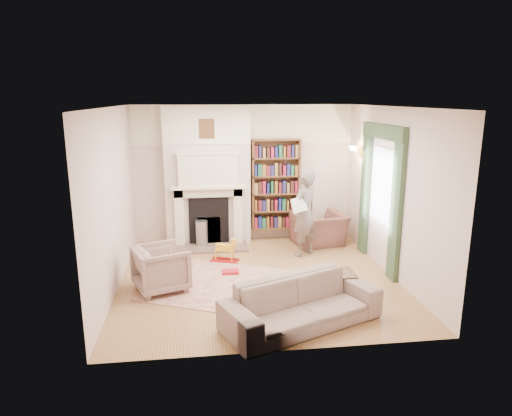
{
  "coord_description": "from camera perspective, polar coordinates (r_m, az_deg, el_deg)",
  "views": [
    {
      "loc": [
        -0.94,
        -7.05,
        2.95
      ],
      "look_at": [
        0.0,
        0.25,
        1.15
      ],
      "focal_mm": 32.0,
      "sensor_mm": 36.0,
      "label": 1
    }
  ],
  "objects": [
    {
      "name": "fireplace",
      "position": [
        9.24,
        -6.06,
        3.92
      ],
      "size": [
        1.7,
        0.58,
        2.8
      ],
      "color": "beige",
      "rests_on": "floor"
    },
    {
      "name": "wall_front",
      "position": [
        5.13,
        3.56,
        -3.87
      ],
      "size": [
        4.5,
        0.0,
        4.5
      ],
      "primitive_type": "plane",
      "rotation": [
        -1.57,
        0.0,
        0.0
      ],
      "color": "beige",
      "rests_on": "floor"
    },
    {
      "name": "newspaper",
      "position": [
        8.33,
        5.42,
        0.4
      ],
      "size": [
        0.37,
        0.31,
        0.25
      ],
      "primitive_type": "cube",
      "rotation": [
        -0.35,
        0.0,
        0.64
      ],
      "color": "white",
      "rests_on": "man_reading"
    },
    {
      "name": "pelmet",
      "position": [
        8.1,
        15.62,
        9.21
      ],
      "size": [
        0.09,
        1.7,
        0.24
      ],
      "primitive_type": "cube",
      "color": "#324C31",
      "rests_on": "wall_right"
    },
    {
      "name": "board_game",
      "position": [
        7.17,
        -0.83,
        -10.3
      ],
      "size": [
        0.42,
        0.42,
        0.03
      ],
      "primitive_type": "cube",
      "rotation": [
        0.0,
        0.0,
        -0.11
      ],
      "color": "#CECE48",
      "rests_on": "rug"
    },
    {
      "name": "wall_sconce",
      "position": [
        9.11,
        11.83,
        6.84
      ],
      "size": [
        0.2,
        0.24,
        0.24
      ],
      "primitive_type": null,
      "color": "gold",
      "rests_on": "wall_right"
    },
    {
      "name": "wall_left",
      "position": [
        7.34,
        -17.45,
        0.9
      ],
      "size": [
        0.0,
        4.5,
        4.5
      ],
      "primitive_type": "plane",
      "rotation": [
        1.57,
        0.0,
        1.57
      ],
      "color": "beige",
      "rests_on": "floor"
    },
    {
      "name": "coffee_table",
      "position": [
        6.9,
        9.24,
        -9.71
      ],
      "size": [
        0.72,
        0.48,
        0.45
      ],
      "primitive_type": null,
      "rotation": [
        0.0,
        0.0,
        -0.04
      ],
      "color": "black",
      "rests_on": "floor"
    },
    {
      "name": "wall_back",
      "position": [
        9.48,
        -1.54,
        4.32
      ],
      "size": [
        4.5,
        0.0,
        4.5
      ],
      "primitive_type": "plane",
      "rotation": [
        1.57,
        0.0,
        0.0
      ],
      "color": "beige",
      "rests_on": "floor"
    },
    {
      "name": "man_reading",
      "position": [
        8.6,
        6.07,
        -0.68
      ],
      "size": [
        0.71,
        0.67,
        1.64
      ],
      "primitive_type": "imported",
      "rotation": [
        0.0,
        0.0,
        3.78
      ],
      "color": "#63554F",
      "rests_on": "floor"
    },
    {
      "name": "bookcase",
      "position": [
        9.47,
        2.46,
        2.93
      ],
      "size": [
        1.0,
        0.24,
        1.85
      ],
      "primitive_type": "cube",
      "color": "brown",
      "rests_on": "floor"
    },
    {
      "name": "curtain_left",
      "position": [
        7.65,
        17.13,
        -0.11
      ],
      "size": [
        0.07,
        0.32,
        2.4
      ],
      "primitive_type": "cube",
      "color": "#324C31",
      "rests_on": "floor"
    },
    {
      "name": "game_box_lid",
      "position": [
        7.89,
        -3.21,
        -7.96
      ],
      "size": [
        0.28,
        0.19,
        0.05
      ],
      "primitive_type": "cube",
      "rotation": [
        0.0,
        0.0,
        -0.01
      ],
      "color": "red",
      "rests_on": "rug"
    },
    {
      "name": "curtain_right",
      "position": [
        8.91,
        13.47,
        2.03
      ],
      "size": [
        0.07,
        0.32,
        2.4
      ],
      "primitive_type": "cube",
      "color": "#324C31",
      "rests_on": "floor"
    },
    {
      "name": "window",
      "position": [
        8.24,
        15.5,
        2.74
      ],
      "size": [
        0.02,
        0.9,
        1.3
      ],
      "primitive_type": "cube",
      "color": "silver",
      "rests_on": "wall_right"
    },
    {
      "name": "armchair_reading",
      "position": [
        9.4,
        7.83,
        -2.62
      ],
      "size": [
        1.12,
        1.02,
        0.65
      ],
      "primitive_type": "imported",
      "rotation": [
        0.0,
        0.0,
        3.3
      ],
      "color": "#542D2E",
      "rests_on": "floor"
    },
    {
      "name": "armchair_left",
      "position": [
        7.3,
        -11.77,
        -7.39
      ],
      "size": [
        1.0,
        0.98,
        0.71
      ],
      "primitive_type": "imported",
      "rotation": [
        0.0,
        0.0,
        1.94
      ],
      "color": "#B6A496",
      "rests_on": "floor"
    },
    {
      "name": "rug",
      "position": [
        7.42,
        -3.28,
        -9.64
      ],
      "size": [
        3.03,
        2.74,
        0.01
      ],
      "primitive_type": "cube",
      "rotation": [
        0.0,
        0.0,
        -0.42
      ],
      "color": "beige",
      "rests_on": "floor"
    },
    {
      "name": "paraffin_heater",
      "position": [
        9.21,
        -6.8,
        -3.23
      ],
      "size": [
        0.3,
        0.3,
        0.55
      ],
      "primitive_type": "cylinder",
      "rotation": [
        0.0,
        0.0,
        -0.31
      ],
      "color": "#9C9EA3",
      "rests_on": "floor"
    },
    {
      "name": "sofa",
      "position": [
        6.15,
        5.74,
        -11.75
      ],
      "size": [
        2.28,
        1.59,
        0.62
      ],
      "primitive_type": "imported",
      "rotation": [
        0.0,
        0.0,
        0.4
      ],
      "color": "#A29985",
      "rests_on": "floor"
    },
    {
      "name": "wall_right",
      "position": [
        7.89,
        16.68,
        1.83
      ],
      "size": [
        0.0,
        4.5,
        4.5
      ],
      "primitive_type": "plane",
      "rotation": [
        1.57,
        0.0,
        -1.57
      ],
      "color": "beige",
      "rests_on": "floor"
    },
    {
      "name": "ceiling",
      "position": [
        7.11,
        0.26,
        12.53
      ],
      "size": [
        4.5,
        4.5,
        0.0
      ],
      "primitive_type": "plane",
      "rotation": [
        3.14,
        0.0,
        0.0
      ],
      "color": "white",
      "rests_on": "wall_back"
    },
    {
      "name": "rocking_horse",
      "position": [
        8.38,
        -3.94,
        -5.27
      ],
      "size": [
        0.55,
        0.36,
        0.45
      ],
      "primitive_type": null,
      "rotation": [
        0.0,
        0.0,
        -0.35
      ],
      "color": "gold",
      "rests_on": "rug"
    },
    {
      "name": "floor",
      "position": [
        7.7,
        0.24,
        -8.78
      ],
      "size": [
        4.5,
        4.5,
        0.0
      ],
      "primitive_type": "plane",
      "color": "brown",
      "rests_on": "ground"
    },
    {
      "name": "comic_annuals",
      "position": [
        7.32,
        2.38,
        -9.87
      ],
      "size": [
        0.53,
        0.38,
        0.02
      ],
      "color": "red",
      "rests_on": "rug"
    }
  ]
}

